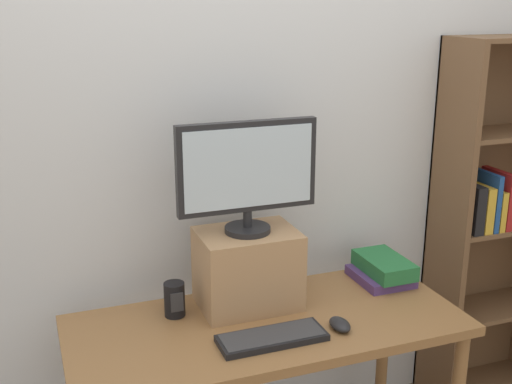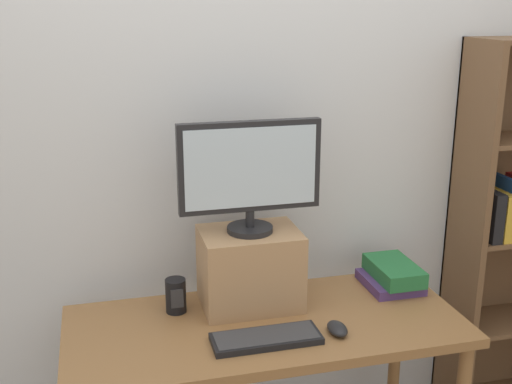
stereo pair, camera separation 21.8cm
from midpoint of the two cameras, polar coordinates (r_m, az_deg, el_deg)
name	(u,v)px [view 2 (the right image)]	position (r m, az deg, el deg)	size (l,w,h in m)	color
back_wall	(236,137)	(2.53, 0.70, 4.92)	(7.00, 0.08, 2.60)	silver
desk	(266,343)	(2.36, 3.59, -13.28)	(1.40, 0.61, 0.72)	olive
riser_box	(250,268)	(2.37, 2.12, -6.85)	(0.36, 0.26, 0.29)	#A87F56
computer_monitor	(250,172)	(2.25, 2.23, 1.75)	(0.51, 0.17, 0.40)	black
keyboard	(266,338)	(2.19, 3.84, -12.92)	(0.37, 0.14, 0.02)	black
computer_mouse	(337,329)	(2.26, 10.05, -11.94)	(0.06, 0.10, 0.04)	black
book_stack	(392,275)	(2.63, 14.39, -7.23)	(0.20, 0.26, 0.10)	#4C336B
desk_speaker	(176,296)	(2.36, -4.49, -9.23)	(0.08, 0.08, 0.13)	black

